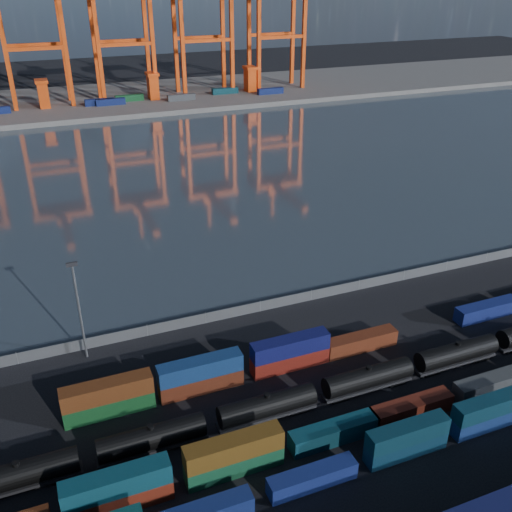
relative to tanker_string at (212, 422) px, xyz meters
name	(u,v)px	position (x,y,z in m)	size (l,w,h in m)	color
ground	(338,415)	(16.96, -2.98, -2.15)	(700.00, 700.00, 0.00)	black
harbor_water	(159,176)	(16.96, 102.02, -2.14)	(700.00, 700.00, 0.00)	#2F3A44
far_quay	(104,100)	(16.96, 207.02, -1.15)	(700.00, 70.00, 2.00)	#514F4C
container_row_south	(329,467)	(10.55, -12.08, -0.07)	(138.63, 2.23, 4.75)	#424547
container_row_mid	(305,439)	(10.10, -6.75, -0.44)	(141.59, 2.45, 5.22)	#3F4244
container_row_north	(220,372)	(4.13, 8.92, 0.11)	(142.50, 2.47, 5.27)	#0F124C
tanker_string	(212,422)	(0.00, 0.00, 0.00)	(122.42, 2.99, 4.28)	black
waterfront_fence	(260,306)	(16.96, 25.02, -1.14)	(160.12, 0.12, 2.20)	#595B5E
yard_light_mast	(79,306)	(-13.04, 23.02, 7.15)	(1.60, 0.40, 16.60)	slate
gantry_cranes	(75,4)	(9.46, 200.28, 38.19)	(200.31, 48.59, 65.80)	#E44410
quay_containers	(82,104)	(5.96, 192.49, 1.15)	(172.58, 10.99, 2.60)	navy
straddle_carriers	(100,89)	(14.46, 197.02, 5.67)	(140.00, 7.00, 11.10)	#E44410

